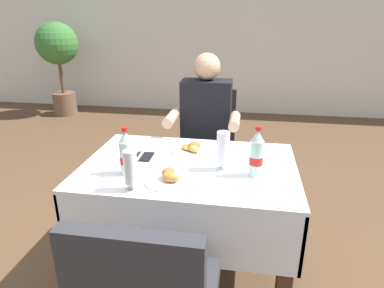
# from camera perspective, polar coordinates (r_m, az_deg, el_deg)

# --- Properties ---
(back_wall) EXTENTS (11.00, 0.12, 2.90)m
(back_wall) POSITION_cam_1_polar(r_m,az_deg,el_deg) (5.49, 6.81, 20.33)
(back_wall) COLOR silver
(back_wall) RESTS_ON ground
(main_dining_table) EXTENTS (1.15, 0.80, 0.74)m
(main_dining_table) POSITION_cam_1_polar(r_m,az_deg,el_deg) (1.93, -0.49, -8.16)
(main_dining_table) COLOR white
(main_dining_table) RESTS_ON ground
(chair_far_diner_seat) EXTENTS (0.44, 0.50, 0.97)m
(chair_far_diner_seat) POSITION_cam_1_polar(r_m,az_deg,el_deg) (2.64, 2.45, -0.12)
(chair_far_diner_seat) COLOR #2D2D33
(chair_far_diner_seat) RESTS_ON ground
(seated_diner_far) EXTENTS (0.50, 0.46, 1.26)m
(seated_diner_far) POSITION_cam_1_polar(r_m,az_deg,el_deg) (2.49, 2.28, 2.34)
(seated_diner_far) COLOR #282D42
(seated_diner_far) RESTS_ON ground
(plate_near_camera) EXTENTS (0.25, 0.25, 0.07)m
(plate_near_camera) POSITION_cam_1_polar(r_m,az_deg,el_deg) (1.66, -3.76, -5.76)
(plate_near_camera) COLOR white
(plate_near_camera) RESTS_ON main_dining_table
(plate_far_diner) EXTENTS (0.23, 0.23, 0.07)m
(plate_far_diner) POSITION_cam_1_polar(r_m,az_deg,el_deg) (1.99, 0.11, -0.98)
(plate_far_diner) COLOR white
(plate_far_diner) RESTS_ON main_dining_table
(beer_glass_left) EXTENTS (0.07, 0.07, 0.21)m
(beer_glass_left) POSITION_cam_1_polar(r_m,az_deg,el_deg) (1.75, 5.24, -1.05)
(beer_glass_left) COLOR white
(beer_glass_left) RESTS_ON main_dining_table
(beer_glass_middle) EXTENTS (0.07, 0.07, 0.20)m
(beer_glass_middle) POSITION_cam_1_polar(r_m,az_deg,el_deg) (1.56, -10.32, -4.22)
(beer_glass_middle) COLOR white
(beer_glass_middle) RESTS_ON main_dining_table
(cola_bottle_primary) EXTENTS (0.07, 0.07, 0.25)m
(cola_bottle_primary) POSITION_cam_1_polar(r_m,az_deg,el_deg) (1.73, -10.96, -1.69)
(cola_bottle_primary) COLOR silver
(cola_bottle_primary) RESTS_ON main_dining_table
(cola_bottle_secondary) EXTENTS (0.07, 0.07, 0.26)m
(cola_bottle_secondary) POSITION_cam_1_polar(r_m,az_deg,el_deg) (1.70, 10.82, -1.80)
(cola_bottle_secondary) COLOR silver
(cola_bottle_secondary) RESTS_ON main_dining_table
(napkin_cutlery_set) EXTENTS (0.17, 0.19, 0.01)m
(napkin_cutlery_set) POSITION_cam_1_polar(r_m,az_deg,el_deg) (1.96, -9.19, -2.02)
(napkin_cutlery_set) COLOR black
(napkin_cutlery_set) RESTS_ON main_dining_table
(potted_plant_corner) EXTENTS (0.62, 0.62, 1.41)m
(potted_plant_corner) POSITION_cam_1_polar(r_m,az_deg,el_deg) (5.66, -21.66, 14.07)
(potted_plant_corner) COLOR brown
(potted_plant_corner) RESTS_ON ground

